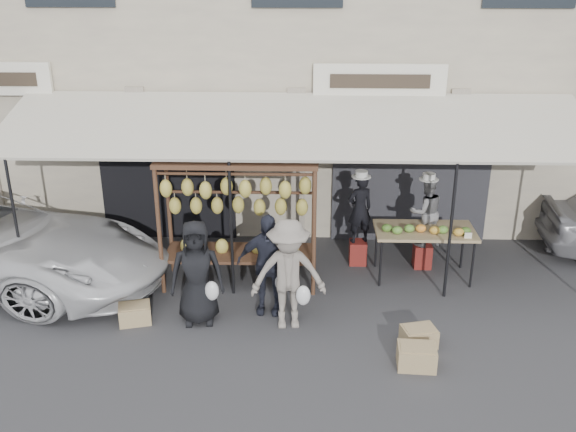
% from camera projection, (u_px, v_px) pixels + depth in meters
% --- Properties ---
extents(ground_plane, '(90.00, 90.00, 0.00)m').
position_uv_depth(ground_plane, '(291.00, 331.00, 9.64)').
color(ground_plane, '#2D2D30').
extents(shophouse, '(24.00, 6.15, 7.30)m').
position_uv_depth(shophouse, '(299.00, 33.00, 14.29)').
color(shophouse, '#BCB093').
rests_on(shophouse, ground_plane).
extents(awning, '(10.00, 2.35, 2.92)m').
position_uv_depth(awning, '(296.00, 127.00, 10.78)').
color(awning, beige).
rests_on(awning, ground_plane).
extents(banana_rack, '(2.60, 0.90, 2.24)m').
position_uv_depth(banana_rack, '(238.00, 198.00, 10.46)').
color(banana_rack, '#392214').
rests_on(banana_rack, ground_plane).
extents(produce_table, '(1.70, 0.90, 1.04)m').
position_uv_depth(produce_table, '(425.00, 232.00, 10.92)').
color(produce_table, '#9C8760').
rests_on(produce_table, ground_plane).
extents(vendor_left, '(0.53, 0.44, 1.26)m').
position_uv_depth(vendor_left, '(360.00, 209.00, 11.38)').
color(vendor_left, black).
rests_on(vendor_left, stool_left).
extents(vendor_right, '(0.71, 0.61, 1.26)m').
position_uv_depth(vendor_right, '(426.00, 212.00, 11.25)').
color(vendor_right, gray).
rests_on(vendor_right, stool_right).
extents(customer_left, '(0.87, 0.63, 1.65)m').
position_uv_depth(customer_left, '(197.00, 273.00, 9.61)').
color(customer_left, black).
rests_on(customer_left, ground_plane).
extents(customer_mid, '(1.00, 0.49, 1.64)m').
position_uv_depth(customer_mid, '(268.00, 264.00, 9.89)').
color(customer_mid, '#232532').
rests_on(customer_mid, ground_plane).
extents(customer_right, '(1.17, 0.74, 1.73)m').
position_uv_depth(customer_right, '(288.00, 275.00, 9.46)').
color(customer_right, gray).
rests_on(customer_right, ground_plane).
extents(stool_left, '(0.36, 0.36, 0.44)m').
position_uv_depth(stool_left, '(358.00, 252.00, 11.70)').
color(stool_left, maroon).
rests_on(stool_left, ground_plane).
extents(stool_right, '(0.37, 0.37, 0.44)m').
position_uv_depth(stool_right, '(422.00, 255.00, 11.57)').
color(stool_right, maroon).
rests_on(stool_right, ground_plane).
extents(crate_near_a, '(0.54, 0.42, 0.31)m').
position_uv_depth(crate_near_a, '(416.00, 357.00, 8.75)').
color(crate_near_a, tan).
rests_on(crate_near_a, ground_plane).
extents(crate_near_b, '(0.54, 0.46, 0.28)m').
position_uv_depth(crate_near_b, '(419.00, 337.00, 9.23)').
color(crate_near_b, tan).
rests_on(crate_near_b, ground_plane).
extents(crate_far, '(0.55, 0.47, 0.29)m').
position_uv_depth(crate_far, '(135.00, 314.00, 9.83)').
color(crate_far, tan).
rests_on(crate_far, ground_plane).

